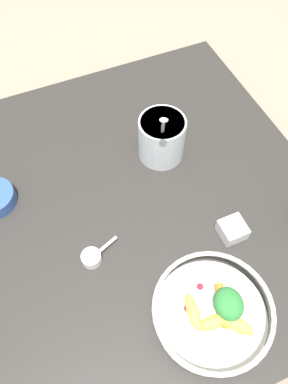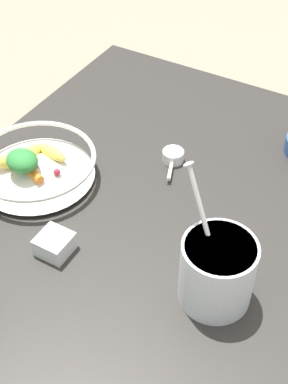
% 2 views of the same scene
% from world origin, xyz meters
% --- Properties ---
extents(ground_plane, '(6.00, 6.00, 0.00)m').
position_xyz_m(ground_plane, '(0.00, 0.00, 0.00)').
color(ground_plane, gray).
extents(countertop, '(0.98, 0.98, 0.04)m').
position_xyz_m(countertop, '(0.00, 0.00, 0.02)').
color(countertop, '#2D2B28').
rests_on(countertop, ground_plane).
extents(fruit_bowl, '(0.25, 0.25, 0.08)m').
position_xyz_m(fruit_bowl, '(-0.33, -0.06, 0.07)').
color(fruit_bowl, silver).
rests_on(fruit_bowl, countertop).
extents(yogurt_tub, '(0.15, 0.12, 0.23)m').
position_xyz_m(yogurt_tub, '(0.11, -0.14, 0.11)').
color(yogurt_tub, silver).
rests_on(yogurt_tub, countertop).
extents(spice_jar, '(0.06, 0.06, 0.04)m').
position_xyz_m(spice_jar, '(-0.18, -0.20, 0.05)').
color(spice_jar, silver).
rests_on(spice_jar, countertop).
extents(measuring_scoop, '(0.05, 0.09, 0.03)m').
position_xyz_m(measuring_scoop, '(-0.11, 0.13, 0.05)').
color(measuring_scoop, white).
rests_on(measuring_scoop, countertop).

